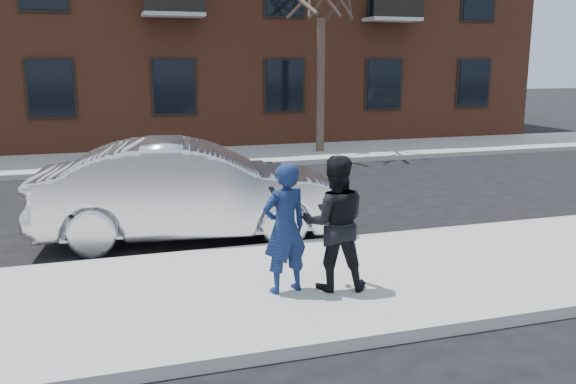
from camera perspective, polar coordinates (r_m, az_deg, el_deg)
name	(u,v)px	position (r m, az deg, el deg)	size (l,w,h in m)	color
ground	(293,287)	(8.45, 0.45, -8.87)	(100.00, 100.00, 0.00)	black
near_sidewalk	(299,288)	(8.20, 0.99, -8.97)	(50.00, 3.50, 0.15)	#9B9892
near_curb	(263,249)	(9.83, -2.35, -5.36)	(50.00, 0.10, 0.15)	#999691
far_sidewalk	(181,159)	(19.14, -10.02, 3.09)	(50.00, 3.50, 0.15)	#9B9892
far_curb	(189,168)	(17.38, -9.22, 2.21)	(50.00, 0.10, 0.15)	#999691
silver_sedan	(191,190)	(10.59, -9.03, 0.15)	(1.81, 5.20, 1.71)	silver
man_hoodie	(285,228)	(7.63, -0.30, -3.40)	(0.68, 0.53, 1.67)	navy
man_peacoat	(335,223)	(7.76, 4.38, -2.92)	(0.98, 0.85, 1.74)	black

